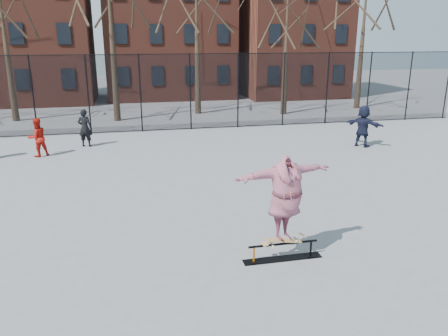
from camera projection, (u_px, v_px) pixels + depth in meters
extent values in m
plane|color=slate|center=(219.00, 232.00, 11.22)|extent=(100.00, 100.00, 0.00)
cube|color=black|center=(282.00, 259.00, 9.87)|extent=(1.82, 0.28, 0.01)
cylinder|color=#C66B0B|center=(254.00, 255.00, 9.67)|extent=(0.05, 0.05, 0.38)
cylinder|color=black|center=(311.00, 248.00, 9.95)|extent=(0.05, 0.05, 0.38)
cylinder|color=black|center=(283.00, 244.00, 9.76)|extent=(1.61, 0.05, 0.05)
imported|color=#603A93|center=(286.00, 198.00, 9.45)|extent=(2.45, 1.19, 1.92)
imported|color=black|center=(85.00, 128.00, 19.71)|extent=(0.71, 0.56, 1.71)
imported|color=red|center=(37.00, 137.00, 18.09)|extent=(0.99, 0.93, 1.61)
imported|color=#181B30|center=(363.00, 126.00, 19.70)|extent=(1.53, 1.70, 1.87)
cylinder|color=black|center=(33.00, 96.00, 21.43)|extent=(0.07, 0.07, 4.00)
cylinder|color=black|center=(88.00, 95.00, 21.97)|extent=(0.07, 0.07, 4.00)
cylinder|color=black|center=(140.00, 93.00, 22.50)|extent=(0.07, 0.07, 4.00)
cylinder|color=black|center=(190.00, 92.00, 23.04)|extent=(0.07, 0.07, 4.00)
cylinder|color=black|center=(238.00, 91.00, 23.58)|extent=(0.07, 0.07, 4.00)
cylinder|color=black|center=(284.00, 90.00, 24.12)|extent=(0.07, 0.07, 4.00)
cylinder|color=black|center=(327.00, 88.00, 24.65)|extent=(0.07, 0.07, 4.00)
cylinder|color=black|center=(369.00, 87.00, 25.19)|extent=(0.07, 0.07, 4.00)
cylinder|color=black|center=(409.00, 86.00, 25.73)|extent=(0.07, 0.07, 4.00)
cylinder|color=black|center=(447.00, 85.00, 26.27)|extent=(0.07, 0.07, 4.00)
cube|color=black|center=(168.00, 93.00, 22.79)|extent=(34.00, 0.01, 4.00)
cylinder|color=black|center=(166.00, 54.00, 22.23)|extent=(34.00, 0.04, 0.04)
cone|color=black|center=(14.00, 81.00, 25.43)|extent=(0.40, 0.40, 4.62)
cone|color=black|center=(110.00, 81.00, 25.35)|extent=(0.40, 0.40, 4.62)
cone|color=black|center=(200.00, 78.00, 27.71)|extent=(0.40, 0.40, 4.62)
cone|color=black|center=(289.00, 78.00, 27.63)|extent=(0.40, 0.40, 4.62)
cone|color=black|center=(358.00, 75.00, 29.98)|extent=(0.40, 0.40, 4.62)
cube|color=#5C281E|center=(26.00, 20.00, 31.92)|extent=(9.00, 7.00, 12.00)
cube|color=#5C281E|center=(169.00, 14.00, 33.95)|extent=(10.00, 7.00, 13.00)
cube|color=#5C281E|center=(290.00, 28.00, 36.31)|extent=(8.00, 7.00, 11.00)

